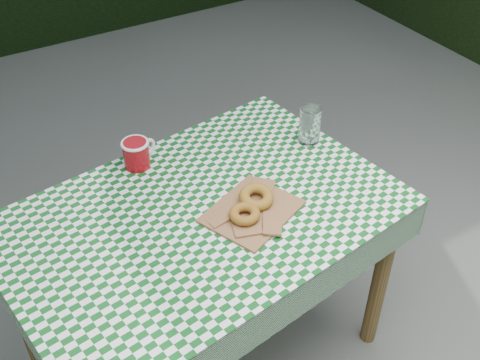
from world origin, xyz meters
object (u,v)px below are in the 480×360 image
at_px(paper_bag, 252,211).
at_px(coffee_mug, 136,154).
at_px(drinking_glass, 310,125).
at_px(table, 206,291).

distance_m(paper_bag, coffee_mug, 0.47).
relative_size(paper_bag, coffee_mug, 1.58).
bearing_deg(coffee_mug, drinking_glass, -37.38).
bearing_deg(table, coffee_mug, 95.38).
bearing_deg(paper_bag, table, 148.61).
xyz_separation_m(table, drinking_glass, (0.52, 0.14, 0.45)).
xyz_separation_m(table, paper_bag, (0.14, -0.08, 0.39)).
xyz_separation_m(paper_bag, drinking_glass, (0.39, 0.23, 0.06)).
xyz_separation_m(paper_bag, coffee_mug, (-0.21, 0.41, 0.04)).
relative_size(paper_bag, drinking_glass, 2.02).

